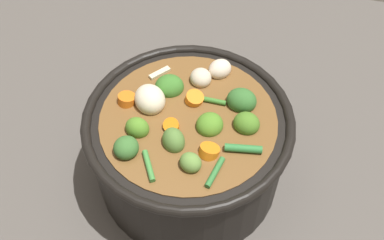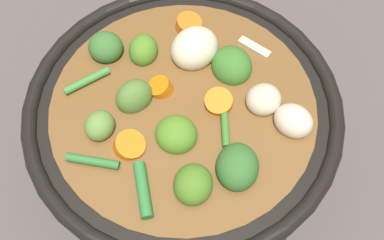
{
  "view_description": "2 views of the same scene",
  "coord_description": "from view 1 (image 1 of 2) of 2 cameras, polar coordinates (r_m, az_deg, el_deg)",
  "views": [
    {
      "loc": [
        -0.1,
        0.38,
        0.64
      ],
      "look_at": [
        -0.0,
        -0.01,
        0.13
      ],
      "focal_mm": 42.24,
      "sensor_mm": 36.0,
      "label": 1
    },
    {
      "loc": [
        -0.23,
        0.0,
        0.52
      ],
      "look_at": [
        -0.01,
        -0.01,
        0.12
      ],
      "focal_mm": 44.07,
      "sensor_mm": 36.0,
      "label": 2
    }
  ],
  "objects": [
    {
      "name": "cooking_pot",
      "position": [
        0.68,
        -0.45,
        -3.14
      ],
      "size": [
        0.3,
        0.3,
        0.17
      ],
      "color": "black",
      "rests_on": "ground_plane"
    },
    {
      "name": "ground_plane",
      "position": [
        0.75,
        -0.41,
        -6.65
      ],
      "size": [
        1.1,
        1.1,
        0.0
      ],
      "primitive_type": "plane",
      "color": "#514C47"
    }
  ]
}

